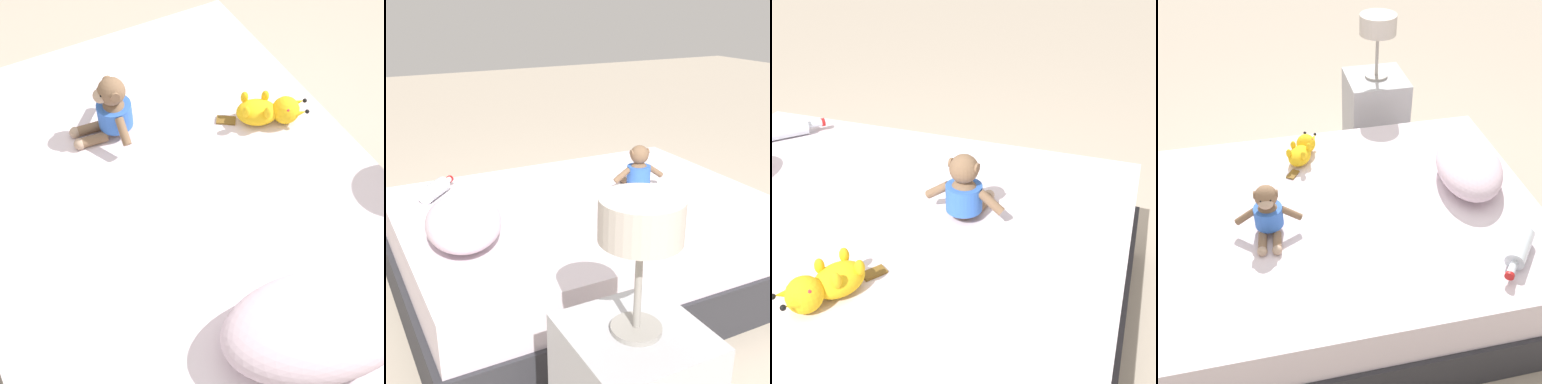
{
  "view_description": "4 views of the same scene",
  "coord_description": "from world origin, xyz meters",
  "views": [
    {
      "loc": [
        0.46,
        0.99,
        1.85
      ],
      "look_at": [
        -0.02,
        0.08,
        0.52
      ],
      "focal_mm": 50.58,
      "sensor_mm": 36.0,
      "label": 1
    },
    {
      "loc": [
        -2.05,
        1.1,
        1.39
      ],
      "look_at": [
        0.03,
        0.03,
        0.5
      ],
      "focal_mm": 48.27,
      "sensor_mm": 36.0,
      "label": 2
    },
    {
      "loc": [
        -1.34,
        -0.84,
        1.39
      ],
      "look_at": [
        0.05,
        -0.34,
        0.55
      ],
      "focal_mm": 48.71,
      "sensor_mm": 36.0,
      "label": 3
    },
    {
      "loc": [
        1.63,
        -0.33,
        1.89
      ],
      "look_at": [
        -0.01,
        0.03,
        0.54
      ],
      "focal_mm": 45.68,
      "sensor_mm": 36.0,
      "label": 4
    }
  ],
  "objects": [
    {
      "name": "glass_bottle",
      "position": [
        0.42,
        0.63,
        0.48
      ],
      "size": [
        0.25,
        0.22,
        0.08
      ],
      "color": "silver",
      "rests_on": "bed"
    },
    {
      "name": "bedside_lamp",
      "position": [
        -1.08,
        0.43,
        0.85
      ],
      "size": [
        0.22,
        0.22,
        0.39
      ],
      "color": "gray",
      "rests_on": "nightstand"
    },
    {
      "name": "pillow",
      "position": [
        -0.11,
        0.63,
        0.52
      ],
      "size": [
        0.59,
        0.43,
        0.16
      ],
      "color": "silver",
      "rests_on": "bed"
    },
    {
      "name": "bed",
      "position": [
        0.0,
        0.0,
        0.22
      ],
      "size": [
        1.39,
        1.81,
        0.45
      ],
      "color": "#2D2D33",
      "rests_on": "ground_plane"
    },
    {
      "name": "plush_yellow_creature",
      "position": [
        -0.45,
        -0.13,
        0.49
      ],
      "size": [
        0.32,
        0.2,
        0.1
      ],
      "color": "yellow",
      "rests_on": "bed"
    },
    {
      "name": "ground_plane",
      "position": [
        0.0,
        0.0,
        0.0
      ],
      "size": [
        16.0,
        16.0,
        0.0
      ],
      "primitive_type": "plane",
      "color": "#B7A893"
    },
    {
      "name": "plush_monkey",
      "position": [
        0.07,
        -0.34,
        0.54
      ],
      "size": [
        0.23,
        0.29,
        0.24
      ],
      "color": "brown",
      "rests_on": "bed"
    }
  ]
}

